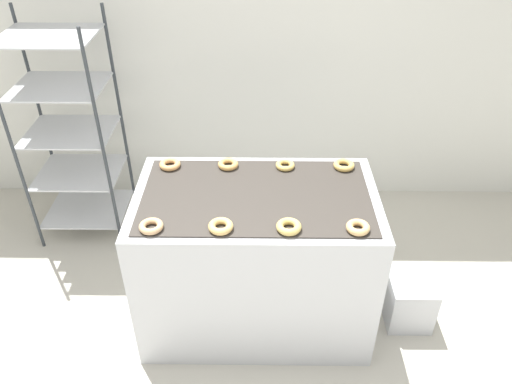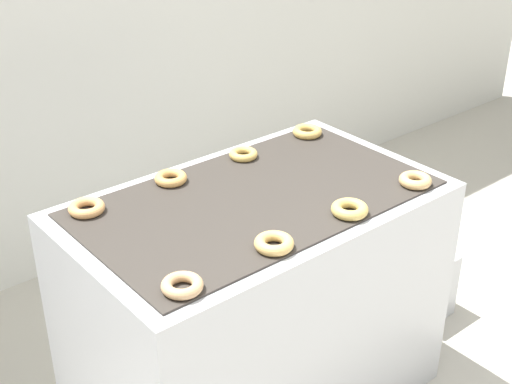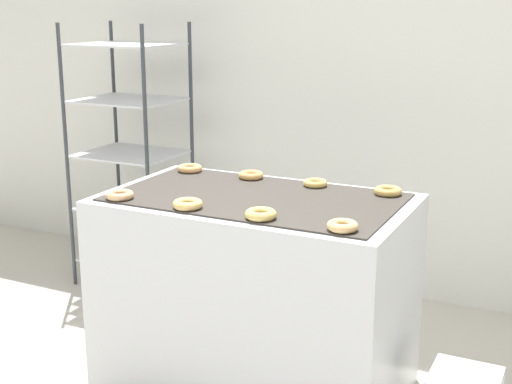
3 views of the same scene
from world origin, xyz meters
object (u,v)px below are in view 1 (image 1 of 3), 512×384
(baking_rack_cart, at_px, (70,132))
(donut_far_midright, at_px, (285,165))
(donut_near_midright, at_px, (289,227))
(glaze_bin, at_px, (409,301))
(fryer_machine, at_px, (256,259))
(donut_near_right, at_px, (358,227))
(donut_far_left, at_px, (170,164))
(donut_near_left, at_px, (151,226))
(donut_far_midleft, at_px, (228,164))
(donut_near_midleft, at_px, (221,226))
(donut_far_right, at_px, (344,165))

(baking_rack_cart, xyz_separation_m, donut_far_midright, (1.53, -0.63, 0.12))
(donut_near_midright, bearing_deg, glaze_bin, 17.59)
(fryer_machine, bearing_deg, donut_far_midright, 59.15)
(donut_near_right, distance_m, donut_far_left, 1.21)
(donut_near_left, bearing_deg, donut_far_midright, 40.20)
(glaze_bin, bearing_deg, donut_far_midright, 157.61)
(donut_near_right, bearing_deg, donut_far_left, 150.41)
(donut_near_left, relative_size, donut_far_midright, 1.09)
(donut_far_left, xyz_separation_m, donut_far_midleft, (0.35, 0.01, -0.00))
(fryer_machine, xyz_separation_m, donut_near_midleft, (-0.18, -0.30, 0.50))
(donut_near_left, xyz_separation_m, donut_far_midright, (0.71, 0.60, -0.00))
(glaze_bin, distance_m, donut_far_midright, 1.20)
(fryer_machine, bearing_deg, donut_far_right, 28.97)
(donut_far_left, bearing_deg, glaze_bin, -12.46)
(donut_far_left, relative_size, donut_far_midright, 1.11)
(glaze_bin, distance_m, donut_near_midleft, 1.45)
(donut_near_left, bearing_deg, donut_far_midleft, 59.18)
(donut_near_midleft, height_order, donut_far_midleft, donut_near_midleft)
(glaze_bin, height_order, donut_far_left, donut_far_left)
(fryer_machine, relative_size, donut_far_right, 10.89)
(donut_near_midleft, bearing_deg, donut_near_right, -0.09)
(baking_rack_cart, distance_m, donut_far_right, 1.99)
(glaze_bin, height_order, donut_near_midright, donut_near_midright)
(fryer_machine, xyz_separation_m, donut_far_right, (0.53, 0.29, 0.50))
(donut_near_midleft, bearing_deg, donut_far_left, 120.50)
(baking_rack_cart, height_order, donut_near_left, baking_rack_cart)
(glaze_bin, xyz_separation_m, donut_near_left, (-1.52, -0.26, 0.82))
(donut_near_left, xyz_separation_m, donut_far_right, (1.06, 0.60, 0.00))
(donut_near_left, height_order, donut_far_midright, donut_near_left)
(glaze_bin, bearing_deg, donut_near_left, -170.24)
(glaze_bin, distance_m, donut_near_left, 1.75)
(baking_rack_cart, distance_m, donut_near_midleft, 1.71)
(donut_near_midleft, xyz_separation_m, donut_near_midright, (0.35, 0.00, 0.00))
(donut_near_right, relative_size, donut_far_left, 0.96)
(donut_far_right, bearing_deg, donut_far_left, -179.84)
(donut_near_midleft, bearing_deg, glaze_bin, 12.56)
(donut_near_midright, xyz_separation_m, donut_far_right, (0.36, 0.60, -0.00))
(donut_far_midright, xyz_separation_m, donut_far_right, (0.36, 0.00, 0.00))
(donut_far_left, height_order, donut_far_right, same)
(donut_near_midright, height_order, donut_far_right, donut_near_midright)
(donut_far_midleft, bearing_deg, donut_far_midright, -0.82)
(donut_near_left, bearing_deg, donut_far_left, 89.50)
(donut_far_left, bearing_deg, donut_far_midright, 0.04)
(fryer_machine, bearing_deg, donut_near_left, -150.13)
(fryer_machine, xyz_separation_m, donut_near_right, (0.52, -0.30, 0.50))
(donut_near_midright, bearing_deg, donut_far_right, 58.92)
(donut_near_right, bearing_deg, donut_far_right, 89.18)
(donut_far_left, bearing_deg, donut_near_midleft, -59.50)
(baking_rack_cart, xyz_separation_m, donut_far_midleft, (1.19, -0.62, 0.12))
(donut_far_midleft, distance_m, donut_far_midright, 0.35)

